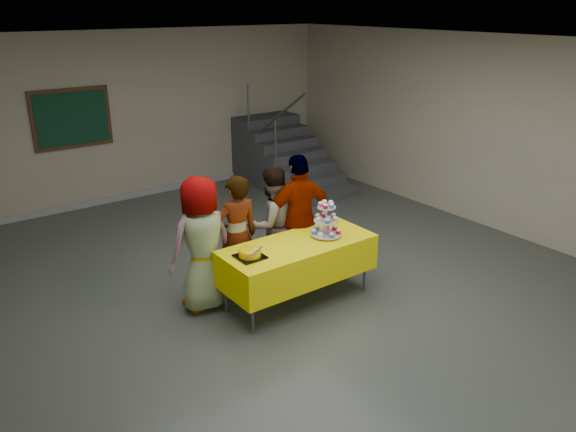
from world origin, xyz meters
The scene contains 10 objects.
room_shell centered at (0.00, 0.02, 2.13)m, with size 10.00×10.04×3.02m.
bake_table centered at (0.02, 0.09, 0.56)m, with size 1.88×0.78×0.77m.
cupcake_stand centered at (0.43, 0.06, 0.95)m, with size 0.38×0.38×0.44m.
bear_cake centered at (-0.65, 0.09, 0.83)m, with size 0.32×0.36×0.12m.
schoolchild_a centered at (-0.95, 0.65, 0.81)m, with size 0.79×0.52×1.62m, color slate.
schoolchild_b centered at (-0.46, 0.68, 0.77)m, with size 0.56×0.37×1.55m, color slate.
schoolchild_c centered at (0.15, 0.82, 0.75)m, with size 0.73×0.57×1.50m, color slate.
schoolchild_d centered at (0.44, 0.60, 0.84)m, with size 0.98×0.41×1.67m, color slate.
staircase centered at (2.70, 4.13, 0.49)m, with size 1.30×2.40×2.04m.
noticeboard centered at (-1.04, 4.96, 1.60)m, with size 1.30×0.05×1.00m.
Camera 1 is at (-3.66, -4.72, 3.43)m, focal length 35.00 mm.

